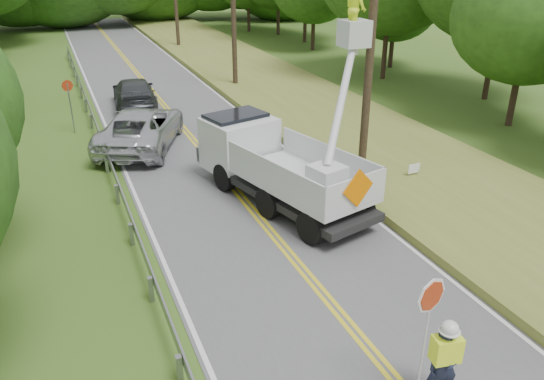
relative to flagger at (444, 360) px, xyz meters
name	(u,v)px	position (x,y,z in m)	size (l,w,h in m)	color
ground	(378,360)	(-0.45, 1.39, -1.05)	(140.00, 140.00, 0.00)	#3C5D1A
road	(202,150)	(-0.45, 15.39, -1.04)	(7.20, 96.00, 0.03)	#535355
guardrail	(102,144)	(-4.46, 16.30, -0.49)	(0.18, 48.00, 0.77)	gray
utility_poles	(280,11)	(4.55, 18.41, 4.22)	(1.60, 43.30, 10.00)	black
tall_grass_verge	(345,127)	(6.65, 15.39, -0.90)	(7.00, 96.00, 0.30)	#606D27
flagger	(444,360)	(0.00, 0.00, 0.00)	(1.13, 0.52, 2.88)	#191E33
bucket_truck	(271,150)	(0.72, 10.29, 0.54)	(5.63, 7.58, 7.01)	black
suv_silver	(141,128)	(-2.73, 16.82, -0.16)	(2.87, 6.23, 1.73)	silver
suv_darkgrey	(134,93)	(-1.96, 23.40, -0.25)	(2.17, 5.33, 1.55)	#3A3D41
stop_sign_permanent	(69,98)	(-5.38, 19.99, 0.64)	(0.52, 0.20, 2.54)	gray
yard_sign	(414,169)	(5.97, 9.01, -0.51)	(0.51, 0.06, 0.74)	white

